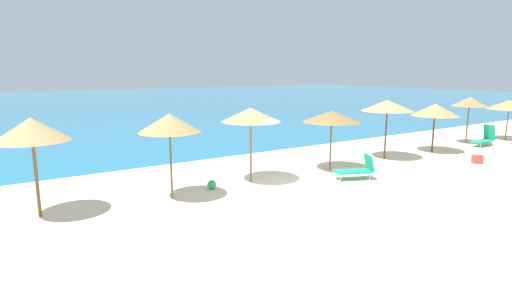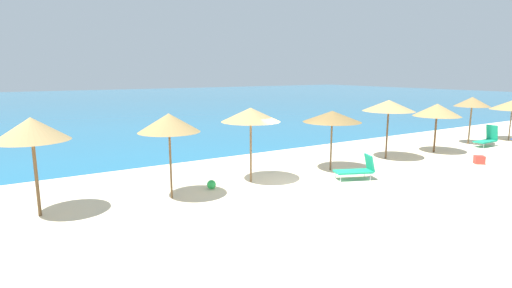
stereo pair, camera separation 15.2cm
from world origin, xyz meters
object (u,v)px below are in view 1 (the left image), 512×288
object	(u,v)px
beach_umbrella_3	(169,123)
beach_umbrella_2	(31,130)
beach_umbrella_6	(387,106)
lounge_chair_2	(485,138)
beach_umbrella_9	(509,105)
cooler_box	(477,159)
beach_umbrella_5	(332,116)
lounge_chair_0	(357,169)
beach_umbrella_7	(435,110)
beach_umbrella_8	(470,102)
beach_umbrella_4	(251,115)
beach_ball	(212,185)

from	to	relation	value
beach_umbrella_3	beach_umbrella_2	bearing A→B (deg)	172.79
beach_umbrella_6	lounge_chair_2	bearing A→B (deg)	-6.65
beach_umbrella_9	cooler_box	world-z (taller)	beach_umbrella_9
beach_umbrella_5	beach_umbrella_6	xyz separation A→B (m)	(3.91, 0.32, 0.26)
beach_umbrella_6	lounge_chair_0	xyz separation A→B (m)	(-4.01, -1.97, -2.17)
beach_umbrella_7	beach_umbrella_8	bearing A→B (deg)	5.80
beach_umbrella_3	beach_umbrella_9	bearing A→B (deg)	-0.33
beach_umbrella_2	beach_umbrella_7	size ratio (longest dim) A/B	1.15
cooler_box	beach_umbrella_7	bearing A→B (deg)	76.39
lounge_chair_2	cooler_box	distance (m)	5.20
beach_umbrella_2	beach_umbrella_3	size ratio (longest dim) A/B	1.02
beach_umbrella_7	beach_umbrella_8	size ratio (longest dim) A/B	0.93
beach_umbrella_4	beach_ball	xyz separation A→B (m)	(-1.72, -0.08, -2.42)
beach_umbrella_4	cooler_box	bearing A→B (deg)	-16.12
beach_umbrella_7	lounge_chair_0	world-z (taller)	beach_umbrella_7
beach_umbrella_3	beach_ball	distance (m)	2.88
beach_umbrella_6	beach_umbrella_7	size ratio (longest dim) A/B	1.12
beach_umbrella_8	beach_ball	size ratio (longest dim) A/B	8.26
beach_umbrella_9	lounge_chair_2	world-z (taller)	beach_umbrella_9
beach_umbrella_5	cooler_box	size ratio (longest dim) A/B	6.17
lounge_chair_2	beach_umbrella_3	bearing A→B (deg)	88.12
beach_umbrella_6	beach_umbrella_9	xyz separation A→B (m)	(10.71, -0.48, -0.40)
beach_umbrella_9	lounge_chair_2	distance (m)	3.69
beach_umbrella_3	beach_umbrella_9	size ratio (longest dim) A/B	1.14
beach_umbrella_8	beach_umbrella_9	world-z (taller)	beach_umbrella_8
beach_umbrella_6	beach_umbrella_9	distance (m)	10.73
beach_umbrella_6	beach_umbrella_8	bearing A→B (deg)	0.84
beach_umbrella_4	beach_umbrella_8	distance (m)	15.04
lounge_chair_2	beach_umbrella_2	bearing A→B (deg)	87.14
beach_umbrella_4	beach_umbrella_7	distance (m)	11.16
beach_umbrella_2	beach_umbrella_6	world-z (taller)	beach_umbrella_2
beach_umbrella_9	beach_ball	world-z (taller)	beach_umbrella_9
beach_umbrella_8	beach_umbrella_2	bearing A→B (deg)	179.94
beach_umbrella_3	lounge_chair_2	xyz separation A→B (m)	(18.53, -0.51, -2.10)
beach_ball	cooler_box	size ratio (longest dim) A/B	0.80
beach_umbrella_3	beach_umbrella_5	xyz separation A→B (m)	(7.14, 0.03, -0.22)
beach_umbrella_8	lounge_chair_0	world-z (taller)	beach_umbrella_8
cooler_box	beach_umbrella_3	bearing A→B (deg)	168.99
beach_umbrella_2	beach_umbrella_4	bearing A→B (deg)	-1.16
beach_umbrella_6	lounge_chair_2	distance (m)	7.82
beach_umbrella_3	beach_umbrella_4	size ratio (longest dim) A/B	1.00
cooler_box	beach_umbrella_2	bearing A→B (deg)	169.82
beach_umbrella_2	lounge_chair_0	distance (m)	11.33
beach_umbrella_4	beach_umbrella_8	xyz separation A→B (m)	(15.04, 0.12, -0.13)
beach_umbrella_7	beach_umbrella_9	xyz separation A→B (m)	(7.29, -0.20, -0.04)
cooler_box	beach_umbrella_4	bearing A→B (deg)	163.88
beach_umbrella_6	beach_umbrella_9	world-z (taller)	beach_umbrella_6
beach_umbrella_4	lounge_chair_2	xyz separation A→B (m)	(15.21, -0.86, -2.14)
beach_umbrella_4	lounge_chair_0	xyz separation A→B (m)	(3.73, -1.95, -2.18)
beach_umbrella_9	lounge_chair_2	size ratio (longest dim) A/B	1.65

